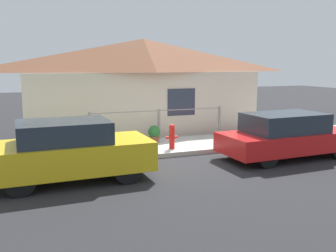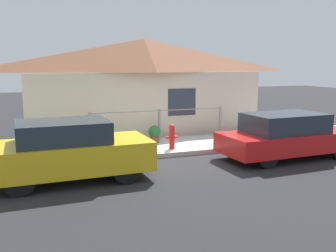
{
  "view_description": "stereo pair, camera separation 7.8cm",
  "coord_description": "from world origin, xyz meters",
  "px_view_note": "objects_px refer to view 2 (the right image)",
  "views": [
    {
      "loc": [
        -4.31,
        -10.07,
        2.72
      ],
      "look_at": [
        -0.36,
        0.3,
        0.9
      ],
      "focal_mm": 40.0,
      "sensor_mm": 36.0,
      "label": 1
    },
    {
      "loc": [
        -4.24,
        -10.09,
        2.72
      ],
      "look_at": [
        -0.36,
        0.3,
        0.9
      ],
      "focal_mm": 40.0,
      "sensor_mm": 36.0,
      "label": 2
    }
  ],
  "objects_px": {
    "car_left": "(69,151)",
    "potted_plant_by_fence": "(51,139)",
    "car_right": "(287,136)",
    "potted_plant_near_hydrant": "(155,133)",
    "fire_hydrant": "(172,136)"
  },
  "relations": [
    {
      "from": "car_left",
      "to": "potted_plant_by_fence",
      "type": "relative_size",
      "value": 7.34
    },
    {
      "from": "potted_plant_near_hydrant",
      "to": "potted_plant_by_fence",
      "type": "xyz_separation_m",
      "value": [
        -3.29,
        0.39,
        -0.02
      ]
    },
    {
      "from": "car_right",
      "to": "potted_plant_near_hydrant",
      "type": "xyz_separation_m",
      "value": [
        -3.16,
        2.83,
        -0.22
      ]
    },
    {
      "from": "car_left",
      "to": "potted_plant_by_fence",
      "type": "distance_m",
      "value": 3.24
    },
    {
      "from": "car_right",
      "to": "potted_plant_near_hydrant",
      "type": "bearing_deg",
      "value": 135.99
    },
    {
      "from": "fire_hydrant",
      "to": "potted_plant_near_hydrant",
      "type": "xyz_separation_m",
      "value": [
        -0.21,
        1.08,
        -0.1
      ]
    },
    {
      "from": "car_right",
      "to": "potted_plant_by_fence",
      "type": "xyz_separation_m",
      "value": [
        -6.45,
        3.22,
        -0.24
      ]
    },
    {
      "from": "fire_hydrant",
      "to": "potted_plant_near_hydrant",
      "type": "distance_m",
      "value": 1.1
    },
    {
      "from": "car_left",
      "to": "fire_hydrant",
      "type": "relative_size",
      "value": 4.88
    },
    {
      "from": "car_right",
      "to": "fire_hydrant",
      "type": "distance_m",
      "value": 3.43
    },
    {
      "from": "fire_hydrant",
      "to": "potted_plant_near_hydrant",
      "type": "height_order",
      "value": "fire_hydrant"
    },
    {
      "from": "potted_plant_near_hydrant",
      "to": "car_right",
      "type": "bearing_deg",
      "value": -41.85
    },
    {
      "from": "car_right",
      "to": "potted_plant_by_fence",
      "type": "distance_m",
      "value": 7.21
    },
    {
      "from": "car_right",
      "to": "car_left",
      "type": "bearing_deg",
      "value": 177.83
    },
    {
      "from": "car_left",
      "to": "car_right",
      "type": "relative_size",
      "value": 0.91
    }
  ]
}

